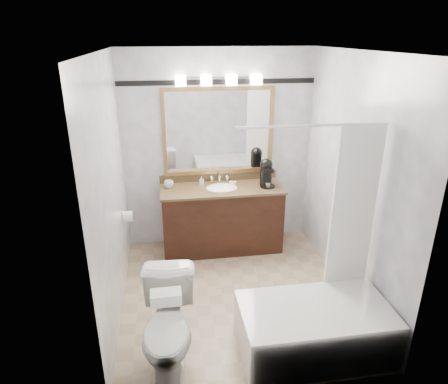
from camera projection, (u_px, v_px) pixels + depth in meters
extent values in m
cube|color=tan|center=(236.00, 294.00, 4.36)|extent=(2.40, 2.60, 0.01)
cube|color=white|center=(239.00, 50.00, 3.43)|extent=(2.40, 2.60, 0.01)
cube|color=white|center=(218.00, 150.00, 5.09)|extent=(2.40, 0.01, 2.50)
cube|color=white|center=(272.00, 255.00, 2.70)|extent=(2.40, 0.01, 2.50)
cube|color=white|center=(110.00, 194.00, 3.72)|extent=(0.01, 2.60, 2.50)
cube|color=white|center=(353.00, 180.00, 4.07)|extent=(0.01, 2.60, 2.50)
cube|color=black|center=(222.00, 219.00, 5.14)|extent=(1.50, 0.55, 0.82)
cube|color=olive|center=(222.00, 189.00, 4.98)|extent=(1.53, 0.58, 0.03)
cube|color=olive|center=(219.00, 177.00, 5.20)|extent=(1.53, 0.03, 0.10)
ellipsoid|color=white|center=(222.00, 190.00, 4.99)|extent=(0.44, 0.34, 0.14)
cube|color=#A37A49|center=(218.00, 88.00, 4.78)|extent=(1.40, 0.04, 0.05)
cube|color=#A37A49|center=(219.00, 171.00, 5.17)|extent=(1.40, 0.04, 0.05)
cube|color=#A37A49|center=(164.00, 134.00, 4.88)|extent=(0.05, 0.04, 1.00)
cube|color=#A37A49|center=(271.00, 130.00, 5.07)|extent=(0.05, 0.04, 1.00)
cube|color=white|center=(218.00, 131.00, 4.98)|extent=(1.30, 0.01, 1.00)
cube|color=silver|center=(218.00, 78.00, 4.73)|extent=(0.90, 0.05, 0.03)
cube|color=white|center=(181.00, 81.00, 4.62)|extent=(0.12, 0.12, 0.12)
cube|color=white|center=(206.00, 80.00, 4.67)|extent=(0.12, 0.12, 0.12)
cube|color=white|center=(231.00, 80.00, 4.71)|extent=(0.12, 0.12, 0.12)
cube|color=white|center=(256.00, 79.00, 4.75)|extent=(0.12, 0.12, 0.12)
cube|color=black|center=(218.00, 82.00, 4.77)|extent=(2.40, 0.01, 0.06)
cube|color=white|center=(314.00, 329.00, 3.51)|extent=(1.30, 0.72, 0.45)
cylinder|color=silver|center=(315.00, 126.00, 3.21)|extent=(1.30, 0.02, 0.02)
cube|color=white|center=(353.00, 210.00, 3.55)|extent=(0.40, 0.04, 1.55)
cylinder|color=white|center=(128.00, 216.00, 4.55)|extent=(0.11, 0.12, 0.12)
imported|color=white|center=(168.00, 328.00, 3.26)|extent=(0.50, 0.82, 0.80)
cube|color=white|center=(166.00, 297.00, 2.91)|extent=(0.23, 0.13, 0.09)
cylinder|color=black|center=(267.00, 186.00, 5.00)|extent=(0.18, 0.18, 0.02)
cylinder|color=black|center=(266.00, 175.00, 5.00)|extent=(0.15, 0.15, 0.26)
sphere|color=black|center=(266.00, 165.00, 4.95)|extent=(0.16, 0.16, 0.16)
cube|color=black|center=(269.00, 170.00, 4.90)|extent=(0.11, 0.11, 0.05)
cylinder|color=silver|center=(268.00, 184.00, 4.97)|extent=(0.06, 0.06, 0.06)
imported|color=white|center=(169.00, 184.00, 4.96)|extent=(0.14, 0.14, 0.09)
imported|color=white|center=(202.00, 181.00, 5.05)|extent=(0.06, 0.06, 0.11)
cube|color=beige|center=(233.00, 183.00, 5.10)|extent=(0.10, 0.07, 0.03)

